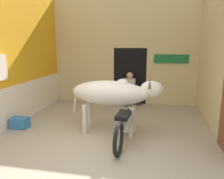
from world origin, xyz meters
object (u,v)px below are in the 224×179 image
at_px(motorcycle_near, 125,124).
at_px(crate, 20,123).
at_px(shopkeeper_seated, 130,89).
at_px(plastic_stool, 122,99).
at_px(cow, 114,94).

bearing_deg(motorcycle_near, crate, 172.88).
bearing_deg(crate, shopkeeper_seated, 45.54).
distance_m(motorcycle_near, plastic_stool, 3.20).
bearing_deg(plastic_stool, shopkeeper_seated, -21.61).
bearing_deg(cow, plastic_stool, 94.22).
bearing_deg(shopkeeper_seated, plastic_stool, 158.39).
xyz_separation_m(cow, crate, (-2.52, -0.11, -0.88)).
xyz_separation_m(motorcycle_near, shopkeeper_seated, (-0.25, 3.03, 0.19)).
bearing_deg(crate, plastic_stool, 50.20).
distance_m(shopkeeper_seated, plastic_stool, 0.53).
bearing_deg(plastic_stool, crate, -129.80).
bearing_deg(cow, crate, -177.51).
relative_size(shopkeeper_seated, plastic_stool, 3.00).
distance_m(shopkeeper_seated, crate, 3.78).
bearing_deg(crate, motorcycle_near, -7.12).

